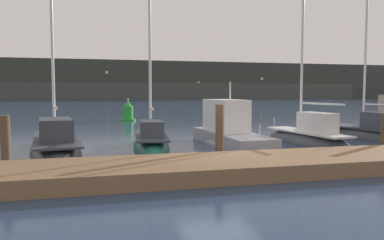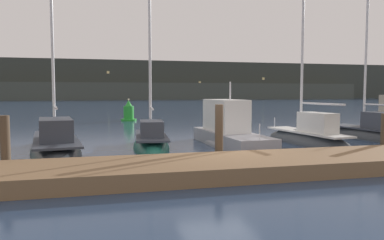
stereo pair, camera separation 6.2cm
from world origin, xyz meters
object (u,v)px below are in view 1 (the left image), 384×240
object	(u,v)px
motorboat_berth_5	(230,138)
channel_buoy	(128,113)
sailboat_berth_4	(151,145)
sailboat_berth_7	(372,136)
sailboat_berth_3	(56,149)
sailboat_berth_6	(308,140)

from	to	relation	value
motorboat_berth_5	channel_buoy	world-z (taller)	motorboat_berth_5
sailboat_berth_4	sailboat_berth_7	xyz separation A→B (m)	(11.45, 0.39, 0.03)
channel_buoy	sailboat_berth_4	bearing A→B (deg)	-91.06
sailboat_berth_3	sailboat_berth_6	bearing A→B (deg)	-1.65
sailboat_berth_3	sailboat_berth_7	world-z (taller)	sailboat_berth_7
channel_buoy	sailboat_berth_6	bearing A→B (deg)	-66.98
motorboat_berth_5	channel_buoy	xyz separation A→B (m)	(-3.28, 15.79, 0.34)
motorboat_berth_5	sailboat_berth_6	xyz separation A→B (m)	(3.64, -0.50, -0.16)
sailboat_berth_3	motorboat_berth_5	xyz separation A→B (m)	(7.42, 0.18, 0.19)
sailboat_berth_6	sailboat_berth_7	bearing A→B (deg)	11.89
sailboat_berth_4	motorboat_berth_5	xyz separation A→B (m)	(3.57, -0.01, 0.21)
sailboat_berth_6	sailboat_berth_7	size ratio (longest dim) A/B	0.95
sailboat_berth_4	sailboat_berth_7	distance (m)	11.46
sailboat_berth_4	motorboat_berth_5	distance (m)	3.57
sailboat_berth_3	sailboat_berth_4	size ratio (longest dim) A/B	1.32
sailboat_berth_3	sailboat_berth_4	bearing A→B (deg)	2.77
sailboat_berth_3	sailboat_berth_4	world-z (taller)	sailboat_berth_3
sailboat_berth_3	channel_buoy	distance (m)	16.50
sailboat_berth_6	sailboat_berth_3	bearing A→B (deg)	178.35
motorboat_berth_5	sailboat_berth_4	bearing A→B (deg)	179.91
sailboat_berth_3	motorboat_berth_5	bearing A→B (deg)	1.40
sailboat_berth_7	channel_buoy	distance (m)	19.02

